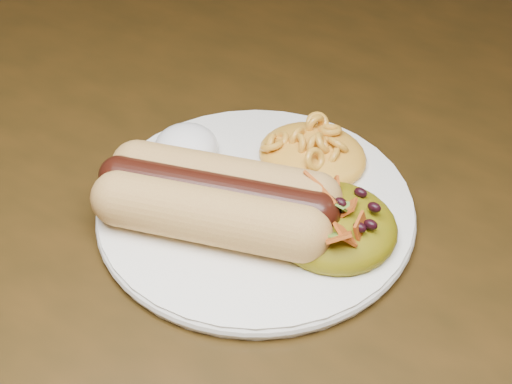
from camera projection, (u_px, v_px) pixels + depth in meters
The scene contains 7 objects.
table at pixel (452, 239), 0.65m from camera, with size 1.60×0.90×0.75m.
plate at pixel (256, 209), 0.53m from camera, with size 0.21×0.21×0.01m, color white.
hotdog at pixel (217, 198), 0.50m from camera, with size 0.14×0.10×0.04m.
mac_and_cheese at pixel (313, 143), 0.55m from camera, with size 0.08×0.07×0.03m, color gold.
sour_cream at pixel (186, 140), 0.55m from camera, with size 0.05×0.05×0.03m, color white.
taco_salad at pixel (334, 217), 0.49m from camera, with size 0.08×0.08×0.04m.
fork at pixel (275, 224), 0.52m from camera, with size 0.02×0.14×0.00m, color white.
Camera 1 is at (0.12, -0.47, 1.12)m, focal length 55.00 mm.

